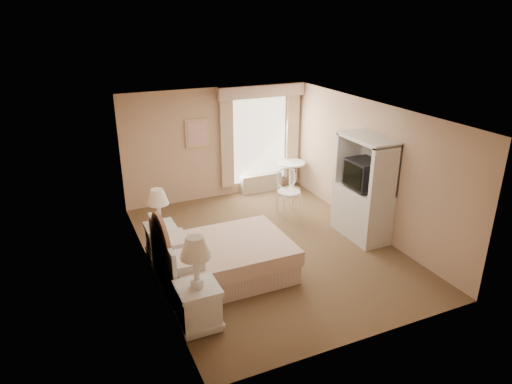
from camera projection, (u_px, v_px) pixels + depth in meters
name	position (u px, v px, depth m)	size (l,w,h in m)	color
room	(270.00, 183.00, 7.84)	(4.21, 5.51, 2.51)	brown
window	(261.00, 136.00, 10.46)	(2.05, 0.22, 2.51)	white
framed_art	(197.00, 133.00, 9.86)	(0.52, 0.04, 0.62)	tan
bed	(221.00, 259.00, 7.29)	(2.06, 1.53, 1.36)	tan
nightstand_near	(198.00, 295.00, 6.04)	(0.56, 0.56, 1.35)	silver
nightstand_far	(161.00, 232.00, 7.88)	(0.51, 0.51, 1.23)	silver
round_table	(291.00, 172.00, 10.79)	(0.67, 0.67, 0.71)	white
cafe_chair	(288.00, 188.00, 9.52)	(0.51, 0.51, 0.99)	white
armoire	(363.00, 196.00, 8.48)	(0.58, 1.17, 1.94)	silver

